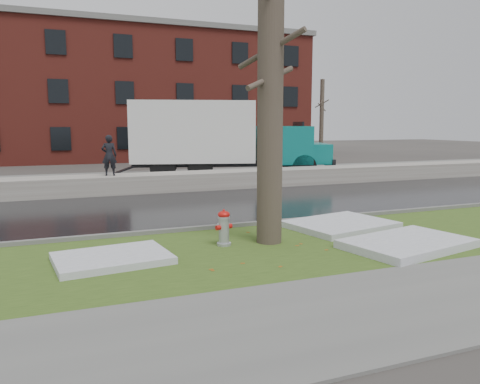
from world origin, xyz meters
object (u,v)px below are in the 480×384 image
object	(u,v)px
tree	(270,82)
worker	(109,155)
fire_hydrant	(224,226)
box_truck	(217,138)

from	to	relation	value
tree	worker	distance (m)	10.03
fire_hydrant	tree	distance (m)	3.42
fire_hydrant	worker	size ratio (longest dim) A/B	0.51
box_truck	fire_hydrant	bearing A→B (deg)	-92.51
fire_hydrant	box_truck	world-z (taller)	box_truck
fire_hydrant	box_truck	xyz separation A→B (m)	(4.34, 13.32, 1.61)
fire_hydrant	worker	distance (m)	9.53
tree	box_truck	distance (m)	13.91
fire_hydrant	box_truck	distance (m)	14.11
tree	fire_hydrant	bearing A→B (deg)	174.60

